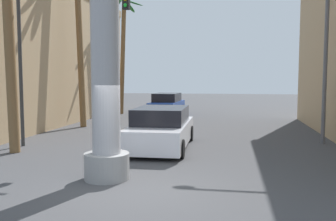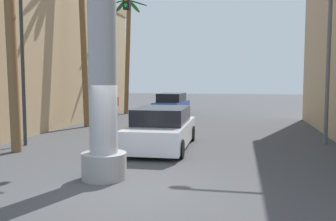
{
  "view_description": "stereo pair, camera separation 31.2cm",
  "coord_description": "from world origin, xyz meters",
  "px_view_note": "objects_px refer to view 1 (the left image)",
  "views": [
    {
      "loc": [
        2.17,
        -8.48,
        2.7
      ],
      "look_at": [
        0.0,
        4.38,
        1.54
      ],
      "focal_mm": 40.0,
      "sensor_mm": 36.0,
      "label": 1
    },
    {
      "loc": [
        2.48,
        -8.42,
        2.7
      ],
      "look_at": [
        0.0,
        4.38,
        1.54
      ],
      "focal_mm": 40.0,
      "sensor_mm": 36.0,
      "label": 2
    }
  ],
  "objects_px": {
    "car_lead": "(161,129)",
    "palm_tree_near_left": "(7,10)",
    "traffic_light_mast": "(57,36)",
    "palm_tree_mid_left": "(78,25)",
    "pedestrian_far_left": "(112,105)",
    "street_lamp": "(316,30)",
    "car_far": "(167,105)",
    "palm_tree_far_left": "(123,42)"
  },
  "relations": [
    {
      "from": "car_far",
      "to": "palm_tree_mid_left",
      "type": "xyz_separation_m",
      "value": [
        -3.62,
        -7.27,
        4.8
      ]
    },
    {
      "from": "traffic_light_mast",
      "to": "palm_tree_near_left",
      "type": "bearing_deg",
      "value": -137.3
    },
    {
      "from": "car_lead",
      "to": "palm_tree_near_left",
      "type": "xyz_separation_m",
      "value": [
        -5.18,
        -1.69,
        4.32
      ]
    },
    {
      "from": "palm_tree_near_left",
      "to": "palm_tree_mid_left",
      "type": "bearing_deg",
      "value": 93.26
    },
    {
      "from": "car_far",
      "to": "palm_tree_mid_left",
      "type": "bearing_deg",
      "value": -116.49
    },
    {
      "from": "palm_tree_mid_left",
      "to": "car_lead",
      "type": "bearing_deg",
      "value": -44.38
    },
    {
      "from": "palm_tree_near_left",
      "to": "car_lead",
      "type": "bearing_deg",
      "value": 18.04
    },
    {
      "from": "street_lamp",
      "to": "palm_tree_far_left",
      "type": "relative_size",
      "value": 0.9
    },
    {
      "from": "palm_tree_mid_left",
      "to": "pedestrian_far_left",
      "type": "xyz_separation_m",
      "value": [
        0.72,
        3.39,
        -4.56
      ]
    },
    {
      "from": "street_lamp",
      "to": "palm_tree_near_left",
      "type": "relative_size",
      "value": 0.89
    },
    {
      "from": "palm_tree_far_left",
      "to": "pedestrian_far_left",
      "type": "xyz_separation_m",
      "value": [
        0.41,
        -3.97,
        -4.29
      ]
    },
    {
      "from": "traffic_light_mast",
      "to": "palm_tree_mid_left",
      "type": "relative_size",
      "value": 0.67
    },
    {
      "from": "car_lead",
      "to": "palm_tree_mid_left",
      "type": "height_order",
      "value": "palm_tree_mid_left"
    },
    {
      "from": "palm_tree_far_left",
      "to": "palm_tree_near_left",
      "type": "bearing_deg",
      "value": -89.63
    },
    {
      "from": "palm_tree_mid_left",
      "to": "traffic_light_mast",
      "type": "bearing_deg",
      "value": -74.5
    },
    {
      "from": "pedestrian_far_left",
      "to": "street_lamp",
      "type": "bearing_deg",
      "value": -32.18
    },
    {
      "from": "palm_tree_near_left",
      "to": "palm_tree_mid_left",
      "type": "xyz_separation_m",
      "value": [
        -0.41,
        7.16,
        0.48
      ]
    },
    {
      "from": "palm_tree_mid_left",
      "to": "car_far",
      "type": "bearing_deg",
      "value": 63.51
    },
    {
      "from": "car_lead",
      "to": "palm_tree_near_left",
      "type": "distance_m",
      "value": 6.96
    },
    {
      "from": "pedestrian_far_left",
      "to": "car_lead",
      "type": "bearing_deg",
      "value": -61.23
    },
    {
      "from": "palm_tree_mid_left",
      "to": "pedestrian_far_left",
      "type": "distance_m",
      "value": 5.73
    },
    {
      "from": "traffic_light_mast",
      "to": "pedestrian_far_left",
      "type": "distance_m",
      "value": 10.0
    },
    {
      "from": "street_lamp",
      "to": "car_lead",
      "type": "distance_m",
      "value": 7.39
    },
    {
      "from": "street_lamp",
      "to": "palm_tree_far_left",
      "type": "xyz_separation_m",
      "value": [
        -11.23,
        10.79,
        0.66
      ]
    },
    {
      "from": "street_lamp",
      "to": "palm_tree_far_left",
      "type": "height_order",
      "value": "palm_tree_far_left"
    },
    {
      "from": "street_lamp",
      "to": "palm_tree_mid_left",
      "type": "relative_size",
      "value": 0.84
    },
    {
      "from": "car_far",
      "to": "palm_tree_far_left",
      "type": "height_order",
      "value": "palm_tree_far_left"
    },
    {
      "from": "palm_tree_far_left",
      "to": "palm_tree_mid_left",
      "type": "distance_m",
      "value": 7.38
    },
    {
      "from": "car_lead",
      "to": "palm_tree_far_left",
      "type": "height_order",
      "value": "palm_tree_far_left"
    },
    {
      "from": "traffic_light_mast",
      "to": "pedestrian_far_left",
      "type": "xyz_separation_m",
      "value": [
        -0.94,
        9.39,
        -3.28
      ]
    },
    {
      "from": "traffic_light_mast",
      "to": "palm_tree_far_left",
      "type": "xyz_separation_m",
      "value": [
        -1.35,
        13.37,
        1.0
      ]
    },
    {
      "from": "street_lamp",
      "to": "palm_tree_near_left",
      "type": "xyz_separation_m",
      "value": [
        -11.14,
        -3.74,
        0.46
      ]
    },
    {
      "from": "car_lead",
      "to": "palm_tree_mid_left",
      "type": "relative_size",
      "value": 0.56
    },
    {
      "from": "palm_tree_mid_left",
      "to": "pedestrian_far_left",
      "type": "height_order",
      "value": "palm_tree_mid_left"
    },
    {
      "from": "street_lamp",
      "to": "car_far",
      "type": "bearing_deg",
      "value": 126.54
    },
    {
      "from": "car_lead",
      "to": "palm_tree_far_left",
      "type": "xyz_separation_m",
      "value": [
        -5.28,
        12.84,
        4.53
      ]
    },
    {
      "from": "car_lead",
      "to": "palm_tree_far_left",
      "type": "relative_size",
      "value": 0.6
    },
    {
      "from": "palm_tree_near_left",
      "to": "pedestrian_far_left",
      "type": "distance_m",
      "value": 11.32
    },
    {
      "from": "car_lead",
      "to": "palm_tree_far_left",
      "type": "bearing_deg",
      "value": 112.35
    },
    {
      "from": "palm_tree_near_left",
      "to": "traffic_light_mast",
      "type": "bearing_deg",
      "value": 42.7
    },
    {
      "from": "street_lamp",
      "to": "palm_tree_near_left",
      "type": "bearing_deg",
      "value": -161.43
    },
    {
      "from": "car_lead",
      "to": "palm_tree_near_left",
      "type": "relative_size",
      "value": 0.6
    }
  ]
}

